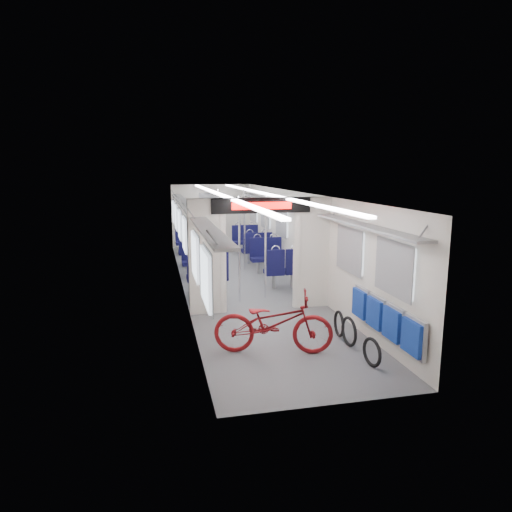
# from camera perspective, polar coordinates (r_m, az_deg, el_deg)

# --- Properties ---
(carriage) EXTENTS (12.00, 12.02, 2.31)m
(carriage) POSITION_cam_1_polar(r_m,az_deg,el_deg) (10.86, -1.54, 3.65)
(carriage) COLOR #515456
(carriage) RESTS_ON ground
(bicycle) EXTENTS (1.97, 1.11, 0.98)m
(bicycle) POSITION_cam_1_polar(r_m,az_deg,el_deg) (7.21, 2.18, -8.35)
(bicycle) COLOR maroon
(bicycle) RESTS_ON ground
(flip_bench) EXTENTS (0.12, 2.14, 0.56)m
(flip_bench) POSITION_cam_1_polar(r_m,az_deg,el_deg) (7.40, 15.76, -7.52)
(flip_bench) COLOR gray
(flip_bench) RESTS_ON carriage
(bike_hoop_a) EXTENTS (0.11, 0.45, 0.44)m
(bike_hoop_a) POSITION_cam_1_polar(r_m,az_deg,el_deg) (7.03, 14.28, -11.76)
(bike_hoop_a) COLOR black
(bike_hoop_a) RESTS_ON ground
(bike_hoop_b) EXTENTS (0.08, 0.50, 0.50)m
(bike_hoop_b) POSITION_cam_1_polar(r_m,az_deg,el_deg) (7.70, 11.54, -9.40)
(bike_hoop_b) COLOR black
(bike_hoop_b) RESTS_ON ground
(bike_hoop_c) EXTENTS (0.08, 0.46, 0.46)m
(bike_hoop_c) POSITION_cam_1_polar(r_m,az_deg,el_deg) (8.09, 10.33, -8.50)
(bike_hoop_c) COLOR black
(bike_hoop_c) RESTS_ON ground
(seat_bay_near_left) EXTENTS (0.93, 2.19, 1.13)m
(seat_bay_near_left) POSITION_cam_1_polar(r_m,az_deg,el_deg) (11.37, -6.63, -0.90)
(seat_bay_near_left) COLOR #0C0B33
(seat_bay_near_left) RESTS_ON ground
(seat_bay_near_right) EXTENTS (0.90, 2.04, 1.09)m
(seat_bay_near_right) POSITION_cam_1_polar(r_m,az_deg,el_deg) (11.84, 2.33, -0.47)
(seat_bay_near_right) COLOR #0C0B33
(seat_bay_near_right) RESTS_ON ground
(seat_bay_far_left) EXTENTS (0.94, 2.21, 1.14)m
(seat_bay_far_left) POSITION_cam_1_polar(r_m,az_deg,el_deg) (14.67, -8.02, 1.73)
(seat_bay_far_left) COLOR #0C0B33
(seat_bay_far_left) RESTS_ON ground
(seat_bay_far_right) EXTENTS (0.90, 2.02, 1.08)m
(seat_bay_far_right) POSITION_cam_1_polar(r_m,az_deg,el_deg) (14.69, -0.65, 1.75)
(seat_bay_far_right) COLOR #0C0B33
(seat_bay_far_right) RESTS_ON ground
(stanchion_near_left) EXTENTS (0.05, 0.05, 2.30)m
(stanchion_near_left) POSITION_cam_1_polar(r_m,az_deg,el_deg) (9.77, -2.09, 0.76)
(stanchion_near_left) COLOR silver
(stanchion_near_left) RESTS_ON ground
(stanchion_near_right) EXTENTS (0.04, 0.04, 2.30)m
(stanchion_near_right) POSITION_cam_1_polar(r_m,az_deg,el_deg) (10.08, 1.18, 1.08)
(stanchion_near_right) COLOR silver
(stanchion_near_right) RESTS_ON ground
(stanchion_far_left) EXTENTS (0.04, 0.04, 2.30)m
(stanchion_far_left) POSITION_cam_1_polar(r_m,az_deg,el_deg) (13.02, -4.66, 3.26)
(stanchion_far_left) COLOR silver
(stanchion_far_left) RESTS_ON ground
(stanchion_far_right) EXTENTS (0.04, 0.04, 2.30)m
(stanchion_far_right) POSITION_cam_1_polar(r_m,az_deg,el_deg) (12.95, -1.45, 3.25)
(stanchion_far_right) COLOR silver
(stanchion_far_right) RESTS_ON ground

